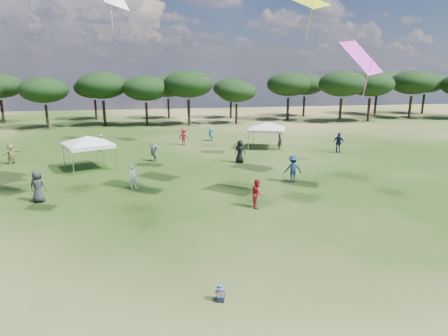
{
  "coord_description": "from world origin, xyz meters",
  "views": [
    {
      "loc": [
        -1.91,
        -8.75,
        7.18
      ],
      "look_at": [
        0.93,
        6.0,
        3.36
      ],
      "focal_mm": 30.0,
      "sensor_mm": 36.0,
      "label": 1
    }
  ],
  "objects": [
    {
      "name": "tent_left",
      "position": [
        -6.76,
        20.69,
        2.45
      ],
      "size": [
        6.11,
        6.11,
        2.87
      ],
      "rotation": [
        0.0,
        0.0,
        0.41
      ],
      "color": "gray",
      "rests_on": "ground"
    },
    {
      "name": "festival_crowd",
      "position": [
        -0.35,
        21.75,
        0.86
      ],
      "size": [
        30.78,
        22.52,
        1.89
      ],
      "color": "#AE1D28",
      "rests_on": "ground"
    },
    {
      "name": "tree_line",
      "position": [
        2.39,
        47.41,
        5.42
      ],
      "size": [
        108.78,
        17.63,
        7.77
      ],
      "color": "black",
      "rests_on": "ground"
    },
    {
      "name": "toddler",
      "position": [
        0.01,
        1.79,
        0.25
      ],
      "size": [
        0.41,
        0.45,
        0.56
      ],
      "rotation": [
        0.0,
        0.0,
        -0.26
      ],
      "color": "black",
      "rests_on": "ground"
    },
    {
      "name": "tent_right",
      "position": [
        9.09,
        26.09,
        2.43
      ],
      "size": [
        6.21,
        6.21,
        2.85
      ],
      "rotation": [
        0.0,
        0.0,
        -0.41
      ],
      "color": "gray",
      "rests_on": "ground"
    }
  ]
}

